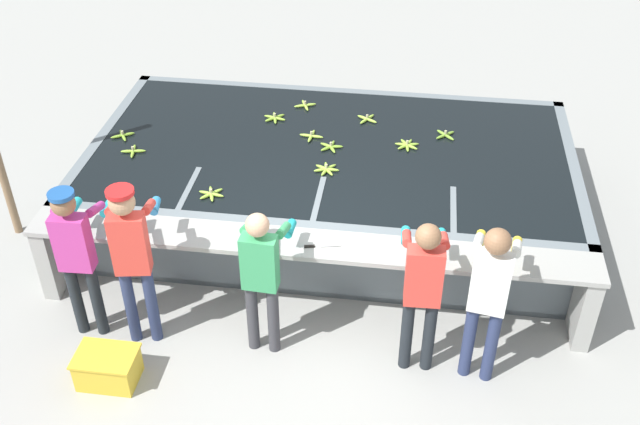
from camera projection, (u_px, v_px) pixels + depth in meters
ground_plane at (305, 326)px, 7.40m from camera, size 80.00×80.00×0.00m
wash_tank at (330, 182)px, 8.71m from camera, size 5.48×3.03×0.88m
work_ledge at (308, 261)px, 7.19m from camera, size 5.48×0.45×0.88m
worker_0 at (76, 249)px, 6.80m from camera, size 0.42×0.72×1.64m
worker_1 at (132, 250)px, 6.67m from camera, size 0.48×0.75×1.74m
worker_2 at (261, 270)px, 6.66m from camera, size 0.43×0.72×1.57m
worker_3 at (423, 284)px, 6.44m from camera, size 0.42×0.72×1.63m
worker_4 at (489, 291)px, 6.33m from camera, size 0.48×0.74×1.67m
banana_bunch_floating_0 at (311, 136)px, 8.65m from camera, size 0.28×0.28×0.08m
banana_bunch_floating_1 at (133, 151)px, 8.37m from camera, size 0.28×0.28×0.08m
banana_bunch_floating_2 at (445, 135)px, 8.66m from camera, size 0.23×0.23×0.08m
banana_bunch_floating_3 at (326, 169)px, 8.07m from camera, size 0.28×0.28×0.08m
banana_bunch_floating_4 at (367, 119)px, 8.97m from camera, size 0.26×0.26×0.08m
banana_bunch_floating_5 at (331, 147)px, 8.45m from camera, size 0.27×0.27×0.08m
banana_bunch_floating_6 at (305, 105)px, 9.26m from camera, size 0.27×0.27×0.08m
banana_bunch_floating_7 at (211, 194)px, 7.69m from camera, size 0.28×0.28×0.08m
banana_bunch_floating_8 at (123, 135)px, 8.66m from camera, size 0.26×0.26×0.08m
banana_bunch_floating_9 at (275, 118)px, 9.00m from camera, size 0.28×0.28×0.08m
banana_bunch_floating_10 at (407, 145)px, 8.48m from camera, size 0.28×0.28×0.08m
knife_0 at (317, 246)px, 7.00m from camera, size 0.35×0.11×0.02m
crate at (108, 367)px, 6.74m from camera, size 0.55×0.39×0.32m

